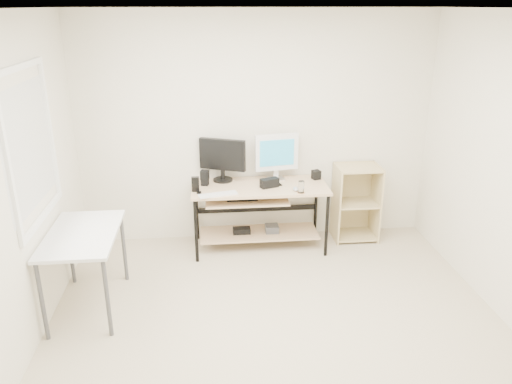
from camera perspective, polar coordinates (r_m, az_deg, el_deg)
The scene contains 16 objects.
room at distance 3.79m, azimuth 0.93°, elevation 0.45°, with size 4.01×4.01×2.62m.
desk at distance 5.58m, azimuth 0.13°, elevation -1.31°, with size 1.50×0.65×0.75m.
side_table at distance 4.67m, azimuth -19.18°, elevation -5.32°, with size 0.60×1.00×0.75m.
shelf_unit at distance 5.99m, azimuth 11.25°, elevation -1.06°, with size 0.50×0.40×0.90m.
black_monitor at distance 5.59m, azimuth -3.86°, elevation 3.98°, with size 0.51×0.25×0.48m.
white_imac at distance 5.62m, azimuth 2.38°, elevation 4.41°, with size 0.50×0.16×0.53m.
keyboard at distance 5.25m, azimuth -4.37°, elevation -0.28°, with size 0.41×0.11×0.01m, color silver.
mouse at distance 5.38m, azimuth 4.59°, elevation 0.36°, with size 0.07×0.10×0.04m, color #AFAFB4.
center_speaker at distance 5.44m, azimuth 1.55°, elevation 1.05°, with size 0.20×0.09×0.10m, color black.
speaker_left at distance 5.52m, azimuth -5.87°, elevation 1.66°, with size 0.10×0.10×0.17m.
speaker_right at distance 5.74m, azimuth 6.89°, elevation 1.97°, with size 0.09×0.09×0.10m, color black.
audio_controller at distance 5.35m, azimuth -6.94°, elevation 0.89°, with size 0.08×0.05×0.16m, color black.
volume_puck at distance 5.31m, azimuth -6.54°, elevation -0.05°, with size 0.05×0.05×0.02m, color black.
smartphone at distance 5.54m, azimuth 2.54°, elevation 0.90°, with size 0.06×0.10×0.01m, color black.
coaster at distance 5.31m, azimuth 5.17°, elevation -0.08°, with size 0.08×0.08×0.01m, color #B07E4F.
drinking_glass at distance 5.29m, azimuth 5.19°, elevation 0.59°, with size 0.06×0.06×0.13m, color white.
Camera 1 is at (-0.55, -3.49, 2.63)m, focal length 35.00 mm.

